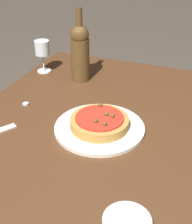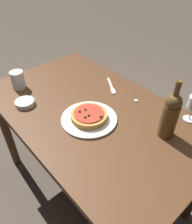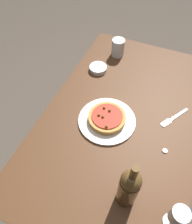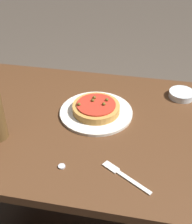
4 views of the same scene
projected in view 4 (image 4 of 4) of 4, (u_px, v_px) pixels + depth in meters
The scene contains 6 objects.
dining_table at pixel (108, 145), 1.27m from camera, with size 1.33×0.80×0.77m.
dinner_plate at pixel (96, 112), 1.27m from camera, with size 0.30×0.30×0.01m.
pizza at pixel (96, 108), 1.26m from camera, with size 0.19×0.19×0.05m.
side_bowl at pixel (182, 94), 1.37m from camera, with size 0.11×0.11×0.03m.
fork at pixel (123, 175), 1.00m from camera, with size 0.17×0.12×0.00m.
bottle_cap at pixel (62, 166), 1.03m from camera, with size 0.02×0.02×0.01m.
Camera 4 is at (-0.13, 0.94, 1.52)m, focal length 50.00 mm.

